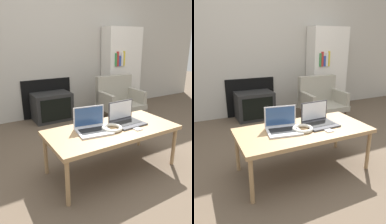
% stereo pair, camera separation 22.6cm
% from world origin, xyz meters
% --- Properties ---
extents(ground_plane, '(14.00, 14.00, 0.00)m').
position_xyz_m(ground_plane, '(0.00, 0.00, 0.00)').
color(ground_plane, brown).
extents(wall_back, '(7.00, 0.08, 2.60)m').
position_xyz_m(wall_back, '(0.00, 2.01, 1.29)').
color(wall_back, '#ADA89E').
rests_on(wall_back, ground_plane).
extents(table, '(1.24, 0.59, 0.43)m').
position_xyz_m(table, '(0.00, 0.11, 0.40)').
color(table, '#9E7A51').
rests_on(table, ground_plane).
extents(laptop_left, '(0.33, 0.29, 0.21)m').
position_xyz_m(laptop_left, '(-0.19, 0.16, 0.47)').
color(laptop_left, silver).
rests_on(laptop_left, table).
extents(laptop_right, '(0.31, 0.26, 0.21)m').
position_xyz_m(laptop_right, '(0.19, 0.16, 0.47)').
color(laptop_right, '#38383D').
rests_on(laptop_right, table).
extents(headphones, '(0.19, 0.19, 0.03)m').
position_xyz_m(headphones, '(-0.02, 0.08, 0.45)').
color(headphones, beige).
rests_on(headphones, table).
extents(phone, '(0.07, 0.15, 0.01)m').
position_xyz_m(phone, '(0.18, 0.01, 0.43)').
color(phone, silver).
rests_on(phone, table).
extents(tv, '(0.59, 0.40, 0.44)m').
position_xyz_m(tv, '(0.00, 1.76, 0.22)').
color(tv, black).
rests_on(tv, ground_plane).
extents(armchair, '(0.67, 0.56, 0.68)m').
position_xyz_m(armchair, '(0.97, 1.33, 0.34)').
color(armchair, gray).
rests_on(armchair, ground_plane).
extents(bookshelf, '(0.69, 0.32, 1.45)m').
position_xyz_m(bookshelf, '(1.39, 1.81, 0.72)').
color(bookshelf, silver).
rests_on(bookshelf, ground_plane).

